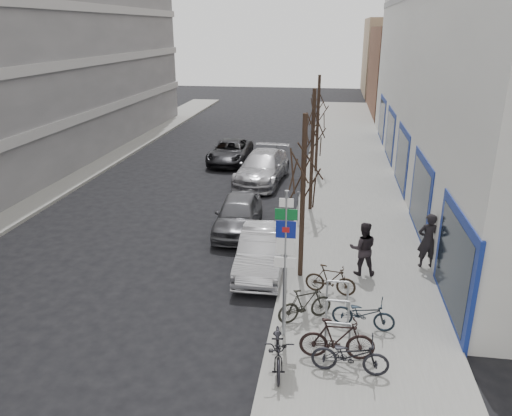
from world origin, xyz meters
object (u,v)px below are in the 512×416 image
(tree_far, at_px, (319,101))
(bike_mid_curb, at_px, (364,311))
(meter_back, at_px, (306,169))
(parked_car_mid, at_px, (238,214))
(pedestrian_near, at_px, (428,240))
(meter_front, at_px, (286,260))
(pedestrian_far, at_px, (363,248))
(bike_near_left, at_px, (279,345))
(bike_far_inner, at_px, (331,279))
(tree_mid, at_px, (313,122))
(tree_near, at_px, (304,159))
(parked_car_front, at_px, (262,251))
(lane_car, at_px, (230,152))
(meter_mid, at_px, (298,203))
(highway_sign_pole, at_px, (285,257))
(bike_rack, at_px, (338,310))
(bike_far_curb, at_px, (350,352))
(bike_near_right, at_px, (337,339))
(parked_car_back, at_px, (262,167))
(bike_mid_inner, at_px, (305,304))

(tree_far, relative_size, bike_mid_curb, 3.24)
(bike_mid_curb, bearing_deg, meter_back, 18.27)
(parked_car_mid, bearing_deg, bike_mid_curb, -57.13)
(tree_far, distance_m, pedestrian_near, 12.81)
(meter_front, bearing_deg, pedestrian_far, 20.34)
(bike_near_left, xyz_separation_m, bike_far_inner, (1.19, 3.75, -0.11))
(tree_far, bearing_deg, tree_mid, -90.00)
(bike_mid_curb, xyz_separation_m, pedestrian_near, (2.30, 4.12, 0.45))
(meter_front, bearing_deg, tree_near, 48.01)
(meter_back, xyz_separation_m, bike_mid_curb, (2.35, -13.35, -0.25))
(meter_front, height_order, bike_near_left, meter_front)
(tree_mid, bearing_deg, meter_front, -93.68)
(bike_far_inner, bearing_deg, tree_near, 52.88)
(parked_car_front, height_order, lane_car, parked_car_front)
(meter_back, xyz_separation_m, bike_far_inner, (1.44, -11.59, -0.28))
(bike_far_inner, relative_size, lane_car, 0.32)
(meter_mid, bearing_deg, bike_near_left, -88.52)
(highway_sign_pole, distance_m, bike_near_left, 2.17)
(tree_near, distance_m, lane_car, 15.93)
(bike_rack, distance_m, bike_far_curb, 1.93)
(bike_near_left, relative_size, lane_car, 0.39)
(tree_far, relative_size, meter_front, 4.33)
(meter_back, bearing_deg, meter_mid, -90.00)
(bike_far_curb, bearing_deg, bike_rack, 11.03)
(meter_back, height_order, bike_near_right, meter_back)
(meter_back, relative_size, pedestrian_far, 0.69)
(tree_far, bearing_deg, bike_far_inner, -85.97)
(bike_mid_curb, xyz_separation_m, lane_car, (-7.23, 17.47, 0.01))
(highway_sign_pole, height_order, meter_front, highway_sign_pole)
(tree_far, height_order, parked_car_back, tree_far)
(parked_car_mid, xyz_separation_m, lane_car, (-2.54, 10.81, -0.05))
(meter_back, xyz_separation_m, bike_mid_inner, (0.76, -13.20, -0.26))
(tree_mid, height_order, tree_far, same)
(pedestrian_near, bearing_deg, pedestrian_far, 12.88)
(bike_near_left, relative_size, bike_mid_inner, 1.16)
(bike_near_right, bearing_deg, bike_mid_inner, 26.01)
(bike_far_curb, distance_m, parked_car_back, 16.23)
(tree_mid, height_order, parked_car_back, tree_mid)
(bike_mid_curb, relative_size, lane_car, 0.35)
(pedestrian_far, bearing_deg, parked_car_front, -5.18)
(meter_back, xyz_separation_m, parked_car_front, (-0.89, -10.01, -0.21))
(meter_mid, bearing_deg, bike_mid_inner, -84.37)
(tree_near, height_order, lane_car, tree_near)
(tree_far, bearing_deg, parked_car_back, -142.45)
(bike_far_curb, xyz_separation_m, parked_car_mid, (-4.29, 8.61, 0.03))
(bike_rack, xyz_separation_m, meter_mid, (-1.65, 7.90, 0.26))
(bike_mid_inner, relative_size, parked_car_back, 0.30)
(highway_sign_pole, bearing_deg, pedestrian_far, 60.63)
(highway_sign_pole, height_order, pedestrian_far, highway_sign_pole)
(tree_near, relative_size, bike_near_left, 2.84)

